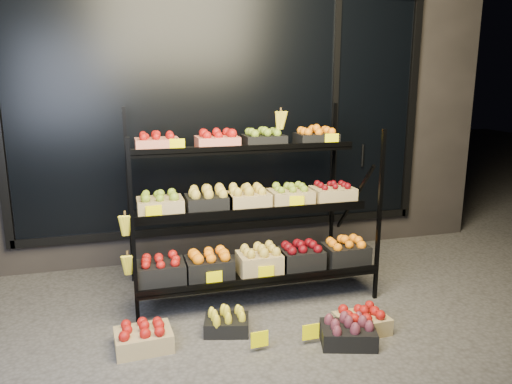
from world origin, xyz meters
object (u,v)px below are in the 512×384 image
object	(u,v)px
display_rack	(249,209)
floor_crate_midleft	(227,322)
floor_crate_left	(143,337)
floor_crate_midright	(362,320)

from	to	relation	value
display_rack	floor_crate_midleft	bearing A→B (deg)	-118.47
display_rack	floor_crate_midleft	distance (m)	1.03
floor_crate_left	floor_crate_midleft	xyz separation A→B (m)	(0.63, 0.07, -0.01)
floor_crate_left	floor_crate_midright	world-z (taller)	floor_crate_left
display_rack	floor_crate_midright	bearing A→B (deg)	-54.95
display_rack	floor_crate_left	bearing A→B (deg)	-143.50
floor_crate_midright	display_rack	bearing A→B (deg)	122.09
floor_crate_left	floor_crate_midright	size ratio (longest dim) A/B	1.06
display_rack	floor_crate_midright	size ratio (longest dim) A/B	5.53
display_rack	floor_crate_midright	xyz separation A→B (m)	(0.65, -0.93, -0.70)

